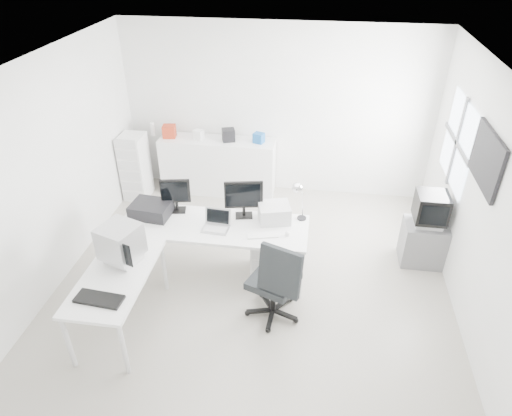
# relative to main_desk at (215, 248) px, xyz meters

# --- Properties ---
(floor) EXTENTS (5.00, 5.00, 0.01)m
(floor) POSITION_rel_main_desk_xyz_m (0.53, -0.12, -0.38)
(floor) COLOR silver
(floor) RESTS_ON ground
(ceiling) EXTENTS (5.00, 5.00, 0.01)m
(ceiling) POSITION_rel_main_desk_xyz_m (0.53, -0.12, 2.42)
(ceiling) COLOR white
(ceiling) RESTS_ON back_wall
(back_wall) EXTENTS (5.00, 0.02, 2.80)m
(back_wall) POSITION_rel_main_desk_xyz_m (0.53, 2.38, 1.02)
(back_wall) COLOR silver
(back_wall) RESTS_ON floor
(left_wall) EXTENTS (0.02, 5.00, 2.80)m
(left_wall) POSITION_rel_main_desk_xyz_m (-1.97, -0.12, 1.02)
(left_wall) COLOR silver
(left_wall) RESTS_ON floor
(right_wall) EXTENTS (0.02, 5.00, 2.80)m
(right_wall) POSITION_rel_main_desk_xyz_m (3.03, -0.12, 1.02)
(right_wall) COLOR silver
(right_wall) RESTS_ON floor
(window) EXTENTS (0.02, 1.20, 1.10)m
(window) POSITION_rel_main_desk_xyz_m (3.01, 1.08, 1.23)
(window) COLOR white
(window) RESTS_ON right_wall
(wall_picture) EXTENTS (0.04, 0.90, 0.60)m
(wall_picture) POSITION_rel_main_desk_xyz_m (3.00, -0.02, 1.52)
(wall_picture) COLOR black
(wall_picture) RESTS_ON right_wall
(main_desk) EXTENTS (2.40, 0.80, 0.75)m
(main_desk) POSITION_rel_main_desk_xyz_m (0.00, 0.00, 0.00)
(main_desk) COLOR white
(main_desk) RESTS_ON floor
(side_desk) EXTENTS (0.70, 1.40, 0.75)m
(side_desk) POSITION_rel_main_desk_xyz_m (-0.85, -1.10, 0.00)
(side_desk) COLOR white
(side_desk) RESTS_ON floor
(drawer_pedestal) EXTENTS (0.40, 0.50, 0.60)m
(drawer_pedestal) POSITION_rel_main_desk_xyz_m (0.70, 0.05, -0.08)
(drawer_pedestal) COLOR white
(drawer_pedestal) RESTS_ON floor
(inkjet_printer) EXTENTS (0.53, 0.43, 0.18)m
(inkjet_printer) POSITION_rel_main_desk_xyz_m (-0.85, 0.10, 0.46)
(inkjet_printer) COLOR black
(inkjet_printer) RESTS_ON main_desk
(lcd_monitor_small) EXTENTS (0.42, 0.29, 0.48)m
(lcd_monitor_small) POSITION_rel_main_desk_xyz_m (-0.55, 0.25, 0.62)
(lcd_monitor_small) COLOR black
(lcd_monitor_small) RESTS_ON main_desk
(lcd_monitor_large) EXTENTS (0.52, 0.29, 0.51)m
(lcd_monitor_large) POSITION_rel_main_desk_xyz_m (0.35, 0.25, 0.63)
(lcd_monitor_large) COLOR black
(lcd_monitor_large) RESTS_ON main_desk
(laptop) EXTENTS (0.31, 0.32, 0.19)m
(laptop) POSITION_rel_main_desk_xyz_m (0.05, -0.10, 0.47)
(laptop) COLOR #B7B7BA
(laptop) RESTS_ON main_desk
(white_keyboard) EXTENTS (0.40, 0.21, 0.02)m
(white_keyboard) POSITION_rel_main_desk_xyz_m (0.65, -0.15, 0.38)
(white_keyboard) COLOR white
(white_keyboard) RESTS_ON main_desk
(white_mouse) EXTENTS (0.06, 0.06, 0.06)m
(white_mouse) POSITION_rel_main_desk_xyz_m (0.95, -0.10, 0.41)
(white_mouse) COLOR white
(white_mouse) RESTS_ON main_desk
(laser_printer) EXTENTS (0.47, 0.43, 0.22)m
(laser_printer) POSITION_rel_main_desk_xyz_m (0.75, 0.22, 0.49)
(laser_printer) COLOR silver
(laser_printer) RESTS_ON main_desk
(desk_lamp) EXTENTS (0.17, 0.17, 0.45)m
(desk_lamp) POSITION_rel_main_desk_xyz_m (1.10, 0.30, 0.60)
(desk_lamp) COLOR silver
(desk_lamp) RESTS_ON main_desk
(crt_monitor) EXTENTS (0.47, 0.47, 0.42)m
(crt_monitor) POSITION_rel_main_desk_xyz_m (-0.85, -0.85, 0.59)
(crt_monitor) COLOR #B7B7BA
(crt_monitor) RESTS_ON side_desk
(black_keyboard) EXTENTS (0.51, 0.24, 0.03)m
(black_keyboard) POSITION_rel_main_desk_xyz_m (-0.85, -1.50, 0.39)
(black_keyboard) COLOR black
(black_keyboard) RESTS_ON side_desk
(office_chair) EXTENTS (0.86, 0.86, 1.14)m
(office_chair) POSITION_rel_main_desk_xyz_m (0.85, -0.69, 0.20)
(office_chair) COLOR #232628
(office_chair) RESTS_ON floor
(tv_cabinet) EXTENTS (0.56, 0.46, 0.61)m
(tv_cabinet) POSITION_rel_main_desk_xyz_m (2.75, 0.62, -0.07)
(tv_cabinet) COLOR slate
(tv_cabinet) RESTS_ON floor
(crt_tv) EXTENTS (0.50, 0.48, 0.45)m
(crt_tv) POSITION_rel_main_desk_xyz_m (2.75, 0.62, 0.46)
(crt_tv) COLOR black
(crt_tv) RESTS_ON tv_cabinet
(sideboard) EXTENTS (1.92, 0.48, 0.96)m
(sideboard) POSITION_rel_main_desk_xyz_m (-0.42, 2.12, 0.11)
(sideboard) COLOR white
(sideboard) RESTS_ON floor
(clutter_box_a) EXTENTS (0.23, 0.21, 0.21)m
(clutter_box_a) POSITION_rel_main_desk_xyz_m (-1.22, 2.12, 0.69)
(clutter_box_a) COLOR #AF3119
(clutter_box_a) RESTS_ON sideboard
(clutter_box_b) EXTENTS (0.19, 0.17, 0.15)m
(clutter_box_b) POSITION_rel_main_desk_xyz_m (-0.72, 2.12, 0.66)
(clutter_box_b) COLOR white
(clutter_box_b) RESTS_ON sideboard
(clutter_box_c) EXTENTS (0.25, 0.24, 0.20)m
(clutter_box_c) POSITION_rel_main_desk_xyz_m (-0.22, 2.12, 0.69)
(clutter_box_c) COLOR black
(clutter_box_c) RESTS_ON sideboard
(clutter_box_d) EXTENTS (0.20, 0.19, 0.16)m
(clutter_box_d) POSITION_rel_main_desk_xyz_m (0.28, 2.12, 0.67)
(clutter_box_d) COLOR #16569F
(clutter_box_d) RESTS_ON sideboard
(clutter_bottle) EXTENTS (0.07, 0.07, 0.22)m
(clutter_bottle) POSITION_rel_main_desk_xyz_m (-1.52, 2.16, 0.70)
(clutter_bottle) COLOR white
(clutter_bottle) RESTS_ON sideboard
(filing_cabinet) EXTENTS (0.39, 0.46, 1.10)m
(filing_cabinet) POSITION_rel_main_desk_xyz_m (-1.75, 1.75, 0.18)
(filing_cabinet) COLOR white
(filing_cabinet) RESTS_ON floor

